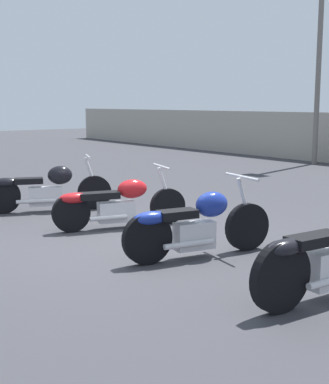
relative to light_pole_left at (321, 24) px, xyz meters
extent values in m
plane|color=#38383D|center=(4.51, -9.95, -4.24)|extent=(60.00, 60.00, 0.00)
cylinder|color=slate|center=(0.00, 0.00, -0.77)|extent=(0.16, 0.16, 6.94)
cylinder|color=black|center=(2.13, -9.15, -3.94)|extent=(0.32, 0.60, 0.60)
cylinder|color=black|center=(1.52, -10.61, -3.94)|extent=(0.32, 0.60, 0.60)
cube|color=silver|center=(1.80, -9.96, -3.97)|extent=(0.40, 0.60, 0.33)
ellipsoid|color=black|center=(1.90, -9.71, -3.61)|extent=(0.42, 0.50, 0.33)
cube|color=black|center=(1.69, -10.20, -3.69)|extent=(0.41, 0.54, 0.10)
ellipsoid|color=black|center=(1.54, -10.57, -3.70)|extent=(0.35, 0.48, 0.16)
cylinder|color=silver|center=(2.09, -9.25, -3.29)|extent=(0.57, 0.27, 0.04)
cylinder|color=silver|center=(2.11, -9.20, -3.61)|extent=(0.14, 0.25, 0.64)
cylinder|color=silver|center=(1.85, -10.15, -4.03)|extent=(0.32, 0.65, 0.07)
cylinder|color=black|center=(3.88, -8.84, -3.96)|extent=(0.26, 0.57, 0.57)
cylinder|color=black|center=(3.45, -10.31, -3.96)|extent=(0.26, 0.57, 0.57)
cube|color=silver|center=(3.64, -9.65, -3.99)|extent=(0.35, 0.59, 0.31)
ellipsoid|color=red|center=(3.72, -9.40, -3.65)|extent=(0.37, 0.52, 0.29)
cube|color=black|center=(3.57, -9.90, -3.72)|extent=(0.40, 0.64, 0.10)
ellipsoid|color=red|center=(3.46, -10.27, -3.73)|extent=(0.32, 0.48, 0.16)
cylinder|color=silver|center=(3.85, -8.94, -3.33)|extent=(0.67, 0.23, 0.04)
cylinder|color=silver|center=(3.87, -8.89, -3.64)|extent=(0.12, 0.25, 0.62)
cylinder|color=silver|center=(3.72, -9.83, -4.04)|extent=(0.23, 0.57, 0.07)
cylinder|color=black|center=(5.72, -8.96, -3.93)|extent=(0.22, 0.63, 0.62)
cylinder|color=black|center=(5.44, -10.35, -3.93)|extent=(0.22, 0.63, 0.62)
cube|color=silver|center=(5.57, -9.73, -3.96)|extent=(0.30, 0.54, 0.34)
ellipsoid|color=navy|center=(5.61, -9.49, -3.59)|extent=(0.35, 0.48, 0.32)
cube|color=black|center=(5.52, -9.96, -3.67)|extent=(0.33, 0.52, 0.10)
ellipsoid|color=navy|center=(5.45, -10.30, -3.69)|extent=(0.28, 0.47, 0.16)
cylinder|color=silver|center=(5.70, -9.06, -3.27)|extent=(0.71, 0.18, 0.04)
cylinder|color=silver|center=(5.71, -9.01, -3.60)|extent=(0.10, 0.26, 0.64)
cylinder|color=silver|center=(5.65, -9.89, -4.03)|extent=(0.20, 0.66, 0.07)
cylinder|color=black|center=(7.38, -10.26, -3.91)|extent=(0.16, 0.68, 0.67)
cube|color=black|center=(7.41, -9.83, -3.62)|extent=(0.29, 0.61, 0.10)
ellipsoid|color=black|center=(7.38, -10.21, -3.64)|extent=(0.24, 0.46, 0.16)
camera|label=1|loc=(10.42, -13.91, -2.35)|focal=50.00mm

